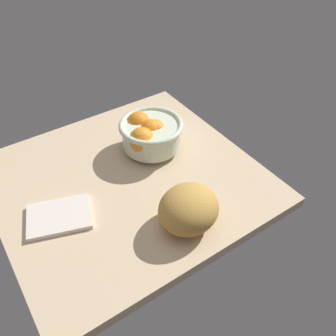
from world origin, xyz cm
name	(u,v)px	position (x,y,z in cm)	size (l,w,h in cm)	color
ground_plane	(128,182)	(0.00, 0.00, -1.50)	(68.80, 65.11, 3.00)	#CDB18C
fruit_bowl	(150,133)	(11.97, 7.20, 5.90)	(18.63, 18.63, 10.40)	silver
bread_loaf	(189,209)	(4.42, -21.99, 5.15)	(15.09, 13.62, 10.31)	#BD8C3F
napkin_folded	(59,216)	(-20.71, -3.11, 0.61)	(15.14, 11.11, 1.22)	silver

